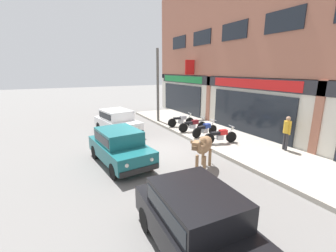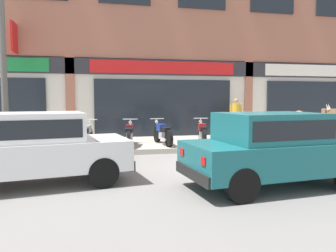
% 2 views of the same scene
% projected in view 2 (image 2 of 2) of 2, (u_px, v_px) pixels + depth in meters
% --- Properties ---
extents(ground_plane, '(90.00, 90.00, 0.00)m').
position_uv_depth(ground_plane, '(210.00, 167.00, 8.34)').
color(ground_plane, slate).
extents(sidewalk, '(19.00, 3.62, 0.17)m').
position_uv_depth(sidewalk, '(174.00, 143.00, 12.24)').
color(sidewalk, '#A8A093').
rests_on(sidewalk, ground).
extents(shop_building, '(23.00, 1.40, 10.08)m').
position_uv_depth(shop_building, '(163.00, 26.00, 13.87)').
color(shop_building, '#9E604C').
rests_on(shop_building, ground).
extents(cow, '(1.54, 1.80, 1.61)m').
position_uv_depth(cow, '(292.00, 124.00, 9.44)').
color(cow, '#936B47').
rests_on(cow, ground).
extents(car_0, '(3.79, 2.18, 1.46)m').
position_uv_depth(car_0, '(37.00, 145.00, 6.55)').
color(car_0, black).
rests_on(car_0, ground).
extents(car_3, '(3.74, 1.98, 1.46)m').
position_uv_depth(car_3, '(273.00, 146.00, 6.42)').
color(car_3, black).
rests_on(car_3, ground).
extents(motorcycle_0, '(0.62, 1.80, 0.88)m').
position_uv_depth(motorcycle_0, '(86.00, 135.00, 10.69)').
color(motorcycle_0, black).
rests_on(motorcycle_0, sidewalk).
extents(motorcycle_1, '(0.57, 1.81, 0.88)m').
position_uv_depth(motorcycle_1, '(130.00, 134.00, 10.97)').
color(motorcycle_1, black).
rests_on(motorcycle_1, sidewalk).
extents(motorcycle_2, '(0.52, 1.81, 0.88)m').
position_uv_depth(motorcycle_2, '(163.00, 133.00, 11.26)').
color(motorcycle_2, black).
rests_on(motorcycle_2, sidewalk).
extents(motorcycle_3, '(0.65, 1.79, 0.88)m').
position_uv_depth(motorcycle_3, '(202.00, 133.00, 11.48)').
color(motorcycle_3, black).
rests_on(motorcycle_3, sidewalk).
extents(pedestrian, '(0.47, 0.32, 1.60)m').
position_uv_depth(pedestrian, '(236.00, 113.00, 13.87)').
color(pedestrian, '#2D2D33').
rests_on(pedestrian, sidewalk).
extents(utility_pole, '(0.18, 0.18, 5.09)m').
position_uv_depth(utility_pole, '(3.00, 65.00, 9.43)').
color(utility_pole, '#595651').
rests_on(utility_pole, sidewalk).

